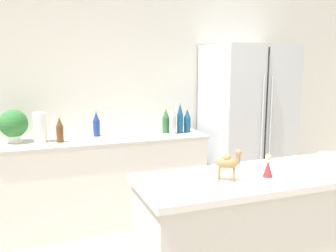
# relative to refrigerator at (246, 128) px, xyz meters

# --- Properties ---
(wall_back) EXTENTS (8.00, 0.06, 2.55)m
(wall_back) POSITION_rel_refrigerator_xyz_m (-1.12, 0.41, 0.38)
(wall_back) COLOR white
(wall_back) RESTS_ON ground_plane
(back_counter) EXTENTS (1.98, 0.63, 0.89)m
(back_counter) POSITION_rel_refrigerator_xyz_m (-1.55, 0.08, -0.45)
(back_counter) COLOR white
(back_counter) RESTS_ON ground_plane
(refrigerator) EXTENTS (0.84, 0.76, 1.79)m
(refrigerator) POSITION_rel_refrigerator_xyz_m (0.00, 0.00, 0.00)
(refrigerator) COLOR silver
(refrigerator) RESTS_ON ground_plane
(potted_plant) EXTENTS (0.26, 0.26, 0.30)m
(potted_plant) POSITION_rel_refrigerator_xyz_m (-2.37, 0.13, 0.16)
(potted_plant) COLOR silver
(potted_plant) RESTS_ON back_counter
(paper_towel_roll) EXTENTS (0.12, 0.12, 0.27)m
(paper_towel_roll) POSITION_rel_refrigerator_xyz_m (-2.14, 0.06, 0.13)
(paper_towel_roll) COLOR white
(paper_towel_roll) RESTS_ON back_counter
(back_bottle_0) EXTENTS (0.06, 0.06, 0.31)m
(back_bottle_0) POSITION_rel_refrigerator_xyz_m (-0.77, 0.02, 0.14)
(back_bottle_0) COLOR navy
(back_bottle_0) RESTS_ON back_counter
(back_bottle_1) EXTENTS (0.08, 0.08, 0.23)m
(back_bottle_1) POSITION_rel_refrigerator_xyz_m (-0.88, 0.17, 0.10)
(back_bottle_1) COLOR navy
(back_bottle_1) RESTS_ON back_counter
(back_bottle_2) EXTENTS (0.07, 0.07, 0.26)m
(back_bottle_2) POSITION_rel_refrigerator_xyz_m (-0.91, 0.08, 0.11)
(back_bottle_2) COLOR #2D6033
(back_bottle_2) RESTS_ON back_counter
(back_bottle_3) EXTENTS (0.07, 0.07, 0.24)m
(back_bottle_3) POSITION_rel_refrigerator_xyz_m (-1.98, -0.00, 0.10)
(back_bottle_3) COLOR brown
(back_bottle_3) RESTS_ON back_counter
(back_bottle_4) EXTENTS (0.07, 0.07, 0.25)m
(back_bottle_4) POSITION_rel_refrigerator_xyz_m (-1.61, 0.15, 0.11)
(back_bottle_4) COLOR navy
(back_bottle_4) RESTS_ON back_counter
(back_bottle_5) EXTENTS (0.07, 0.07, 0.29)m
(back_bottle_5) POSITION_rel_refrigerator_xyz_m (-0.86, 0.01, 0.13)
(back_bottle_5) COLOR #B2B7BC
(back_bottle_5) RESTS_ON back_counter
(back_bottle_6) EXTENTS (0.07, 0.07, 0.25)m
(back_bottle_6) POSITION_rel_refrigerator_xyz_m (-0.69, 0.04, 0.11)
(back_bottle_6) COLOR navy
(back_bottle_6) RESTS_ON back_counter
(fruit_bowl) EXTENTS (0.23, 0.23, 0.06)m
(fruit_bowl) POSITION_rel_refrigerator_xyz_m (-0.52, -1.82, 0.14)
(fruit_bowl) COLOR white
(fruit_bowl) RESTS_ON bar_counter
(camel_figurine) EXTENTS (0.13, 0.11, 0.17)m
(camel_figurine) POSITION_rel_refrigerator_xyz_m (-1.27, -1.85, 0.21)
(camel_figurine) COLOR olive
(camel_figurine) RESTS_ON bar_counter
(wise_man_figurine_blue) EXTENTS (0.05, 0.05, 0.13)m
(wise_man_figurine_blue) POSITION_rel_refrigerator_xyz_m (-1.04, -1.87, 0.17)
(wise_man_figurine_blue) COLOR maroon
(wise_man_figurine_blue) RESTS_ON bar_counter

